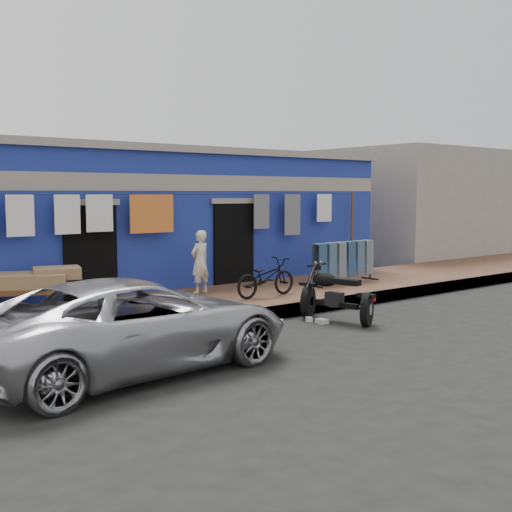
# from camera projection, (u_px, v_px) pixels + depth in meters

# --- Properties ---
(ground) EXTENTS (80.00, 80.00, 0.00)m
(ground) POSITION_uv_depth(u_px,v_px,m) (331.00, 334.00, 10.59)
(ground) COLOR black
(ground) RESTS_ON ground
(sidewalk) EXTENTS (28.00, 3.00, 0.25)m
(sidewalk) POSITION_uv_depth(u_px,v_px,m) (225.00, 303.00, 12.92)
(sidewalk) COLOR brown
(sidewalk) RESTS_ON ground
(curb) EXTENTS (28.00, 0.10, 0.25)m
(curb) POSITION_uv_depth(u_px,v_px,m) (271.00, 313.00, 11.79)
(curb) COLOR gray
(curb) RESTS_ON ground
(building) EXTENTS (12.20, 5.20, 3.36)m
(building) POSITION_uv_depth(u_px,v_px,m) (131.00, 219.00, 15.87)
(building) COLOR navy
(building) RESTS_ON ground
(neighbor_right) EXTENTS (6.00, 5.00, 3.80)m
(neighbor_right) POSITION_uv_depth(u_px,v_px,m) (412.00, 205.00, 22.66)
(neighbor_right) COLOR #9E9384
(neighbor_right) RESTS_ON ground
(clothesline) EXTENTS (10.06, 0.06, 2.10)m
(clothesline) POSITION_uv_depth(u_px,v_px,m) (168.00, 218.00, 13.38)
(clothesline) COLOR brown
(clothesline) RESTS_ON sidewalk
(car) EXTENTS (4.66, 2.43, 1.27)m
(car) POSITION_uv_depth(u_px,v_px,m) (134.00, 323.00, 8.40)
(car) COLOR #B0B0B5
(car) RESTS_ON ground
(seated_person) EXTENTS (0.53, 0.41, 1.31)m
(seated_person) POSITION_uv_depth(u_px,v_px,m) (200.00, 262.00, 13.31)
(seated_person) COLOR beige
(seated_person) RESTS_ON sidewalk
(bicycle) EXTENTS (1.48, 0.57, 0.95)m
(bicycle) POSITION_uv_depth(u_px,v_px,m) (266.00, 273.00, 12.85)
(bicycle) COLOR black
(bicycle) RESTS_ON sidewalk
(motorcycle) EXTENTS (1.18, 1.81, 1.03)m
(motorcycle) POSITION_uv_depth(u_px,v_px,m) (337.00, 294.00, 11.60)
(motorcycle) COLOR black
(motorcycle) RESTS_ON ground
(charpoy) EXTENTS (2.94, 2.66, 0.73)m
(charpoy) POSITION_uv_depth(u_px,v_px,m) (30.00, 291.00, 11.31)
(charpoy) COLOR brown
(charpoy) RESTS_ON sidewalk
(jeans_rack) EXTENTS (2.10, 0.62, 0.99)m
(jeans_rack) POSITION_uv_depth(u_px,v_px,m) (343.00, 262.00, 14.82)
(jeans_rack) COLOR black
(jeans_rack) RESTS_ON sidewalk
(litter_a) EXTENTS (0.22, 0.21, 0.08)m
(litter_a) POSITION_uv_depth(u_px,v_px,m) (278.00, 322.00, 11.45)
(litter_a) COLOR silver
(litter_a) RESTS_ON ground
(litter_b) EXTENTS (0.18, 0.19, 0.08)m
(litter_b) POSITION_uv_depth(u_px,v_px,m) (309.00, 319.00, 11.66)
(litter_b) COLOR silver
(litter_b) RESTS_ON ground
(litter_c) EXTENTS (0.18, 0.22, 0.08)m
(litter_c) POSITION_uv_depth(u_px,v_px,m) (322.00, 321.00, 11.49)
(litter_c) COLOR silver
(litter_c) RESTS_ON ground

